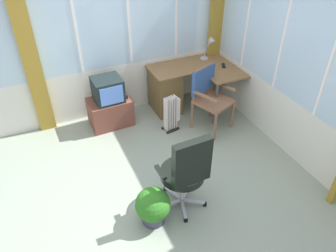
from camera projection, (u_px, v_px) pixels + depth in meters
ground at (158, 189)px, 4.14m from camera, size 4.87×4.84×0.06m
north_window_panel at (104, 35)px, 4.78m from camera, size 3.87×0.07×2.63m
east_window_panel at (303, 63)px, 4.00m from camera, size 0.07×3.84×2.63m
curtain_north_left at (29, 52)px, 4.39m from camera, size 0.23×0.07×2.53m
curtain_corner at (216, 23)px, 5.32m from camera, size 0.23×0.07×2.53m
desk at (170, 88)px, 5.35m from camera, size 1.32×1.03×0.74m
desk_lamp at (211, 45)px, 5.32m from camera, size 0.23×0.20×0.38m
tv_remote at (224, 66)px, 5.24m from camera, size 0.10×0.15×0.02m
wooden_armchair at (208, 90)px, 4.86m from camera, size 0.62×0.63×0.98m
office_chair at (186, 170)px, 3.51m from camera, size 0.60×0.58×1.07m
tv_on_stand at (110, 104)px, 5.03m from camera, size 0.65×0.46×0.80m
space_heater at (172, 113)px, 4.95m from camera, size 0.28×0.21×0.58m
potted_plant at (153, 206)px, 3.58m from camera, size 0.39×0.39×0.46m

